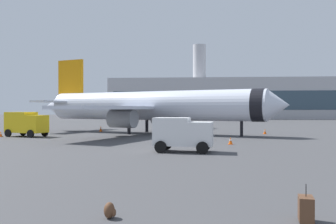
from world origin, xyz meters
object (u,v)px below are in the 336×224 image
service_truck (26,123)px  cargo_van (182,133)px  safety_cone_mid (231,141)px  safety_cone_outer (265,131)px  rolling_suitcase (306,209)px  safety_cone_near (101,129)px  airplane_at_gate (150,106)px  traveller_backpack (110,211)px  safety_cone_far (1,134)px

service_truck → cargo_van: service_truck is taller
safety_cone_mid → safety_cone_outer: safety_cone_outer is taller
rolling_suitcase → safety_cone_near: bearing=112.8°
service_truck → safety_cone_mid: 24.29m
cargo_van → safety_cone_outer: cargo_van is taller
airplane_at_gate → traveller_backpack: size_ratio=72.00×
safety_cone_mid → safety_cone_outer: (5.78, 14.09, 0.00)m
safety_cone_near → service_truck: bearing=-121.8°
airplane_at_gate → service_truck: size_ratio=6.59×
service_truck → safety_cone_near: service_truck is taller
traveller_backpack → safety_cone_outer: bearing=72.6°
safety_cone_far → rolling_suitcase: 39.41m
traveller_backpack → safety_cone_mid: bearing=75.8°
rolling_suitcase → traveller_backpack: size_ratio=2.29×
safety_cone_far → rolling_suitcase: rolling_suitcase is taller
cargo_van → safety_cone_mid: bearing=55.4°
safety_cone_near → safety_cone_far: size_ratio=1.29×
safety_cone_far → traveller_backpack: safety_cone_far is taller
service_truck → safety_cone_near: 11.87m
safety_cone_mid → rolling_suitcase: 22.63m
cargo_van → safety_cone_far: bearing=149.0°
safety_cone_near → traveller_backpack: size_ratio=1.72×
airplane_at_gate → safety_cone_mid: (9.25, -13.81, -3.32)m
safety_cone_mid → safety_cone_near: bearing=134.0°
safety_cone_near → traveller_backpack: (11.13, -40.15, -0.17)m
service_truck → safety_cone_outer: (28.88, 6.67, -1.27)m
safety_cone_mid → safety_cone_far: (-26.00, 7.03, -0.02)m
service_truck → safety_cone_near: (6.22, 10.04, -1.20)m
safety_cone_near → safety_cone_mid: bearing=-46.0°
service_truck → safety_cone_near: size_ratio=6.36×
service_truck → traveller_backpack: service_truck is taller
rolling_suitcase → safety_cone_far: bearing=131.2°
airplane_at_gate → safety_cone_outer: size_ratio=50.63×
safety_cone_mid → safety_cone_outer: 15.23m
airplane_at_gate → traveller_backpack: 36.83m
cargo_van → rolling_suitcase: (4.16, -16.54, -1.06)m
safety_cone_mid → traveller_backpack: 23.41m
rolling_suitcase → safety_cone_outer: bearing=81.0°
safety_cone_far → traveller_backpack: (20.26, -29.73, -0.08)m
airplane_at_gate → safety_cone_outer: 15.40m
safety_cone_far → rolling_suitcase: (25.96, -29.65, 0.08)m
cargo_van → airplane_at_gate: bearing=104.2°
service_truck → safety_cone_mid: size_ratio=7.74×
cargo_van → safety_cone_outer: (9.98, 20.18, -1.11)m
safety_cone_outer → rolling_suitcase: rolling_suitcase is taller
safety_cone_mid → safety_cone_outer: bearing=67.7°
rolling_suitcase → traveller_backpack: 5.70m
cargo_van → safety_cone_outer: 22.54m
safety_cone_far → safety_cone_mid: bearing=-15.1°
safety_cone_far → traveller_backpack: 35.97m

